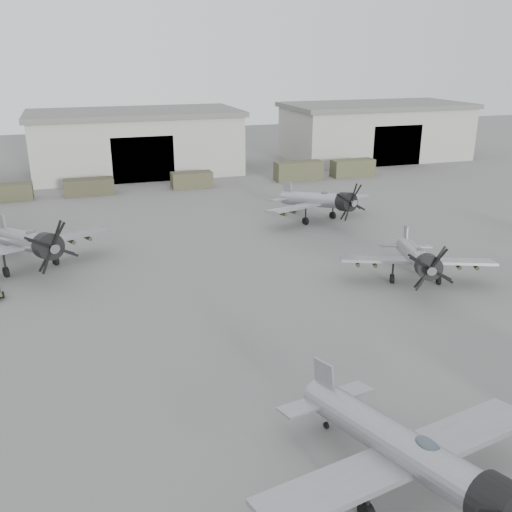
# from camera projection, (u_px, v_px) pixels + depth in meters

# --- Properties ---
(ground) EXTENTS (220.00, 220.00, 0.00)m
(ground) POSITION_uv_depth(u_px,v_px,m) (305.00, 426.00, 26.51)
(ground) COLOR #595957
(ground) RESTS_ON ground
(hangar_center) EXTENTS (29.00, 14.80, 8.70)m
(hangar_center) POSITION_uv_depth(u_px,v_px,m) (136.00, 142.00, 80.45)
(hangar_center) COLOR #A2A197
(hangar_center) RESTS_ON ground
(hangar_right) EXTENTS (29.00, 14.80, 8.70)m
(hangar_right) POSITION_uv_depth(u_px,v_px,m) (375.00, 131.00, 91.55)
(hangar_right) COLOR #A2A197
(hangar_right) RESTS_ON ground
(support_truck_2) EXTENTS (5.69, 2.20, 1.97)m
(support_truck_2) POSITION_uv_depth(u_px,v_px,m) (7.00, 192.00, 66.07)
(support_truck_2) COLOR #3F4029
(support_truck_2) RESTS_ON ground
(support_truck_3) EXTENTS (5.86, 2.20, 1.98)m
(support_truck_3) POSITION_uv_depth(u_px,v_px,m) (89.00, 187.00, 68.75)
(support_truck_3) COLOR #3B3A26
(support_truck_3) RESTS_ON ground
(support_truck_4) EXTENTS (5.15, 2.20, 2.00)m
(support_truck_4) POSITION_uv_depth(u_px,v_px,m) (192.00, 180.00, 72.44)
(support_truck_4) COLOR #44432C
(support_truck_4) RESTS_ON ground
(support_truck_5) EXTENTS (6.46, 2.20, 2.52)m
(support_truck_5) POSITION_uv_depth(u_px,v_px,m) (299.00, 171.00, 76.63)
(support_truck_5) COLOR #46472F
(support_truck_5) RESTS_ON ground
(support_truck_6) EXTENTS (5.97, 2.20, 2.34)m
(support_truck_6) POSITION_uv_depth(u_px,v_px,m) (353.00, 168.00, 79.03)
(support_truck_6) COLOR #494B31
(support_truck_6) RESTS_ON ground
(aircraft_near_1) EXTENTS (12.76, 11.49, 5.06)m
(aircraft_near_1) POSITION_uv_depth(u_px,v_px,m) (413.00, 455.00, 21.14)
(aircraft_near_1) COLOR #95989D
(aircraft_near_1) RESTS_ON ground
(aircraft_mid_2) EXTENTS (11.20, 10.13, 4.55)m
(aircraft_mid_2) POSITION_uv_depth(u_px,v_px,m) (418.00, 258.00, 41.97)
(aircraft_mid_2) COLOR #95989D
(aircraft_mid_2) RESTS_ON ground
(aircraft_far_0) EXTENTS (12.84, 11.63, 5.24)m
(aircraft_far_0) POSITION_uv_depth(u_px,v_px,m) (29.00, 242.00, 44.39)
(aircraft_far_0) COLOR gray
(aircraft_far_0) RESTS_ON ground
(aircraft_far_1) EXTENTS (12.16, 10.95, 4.86)m
(aircraft_far_1) POSITION_uv_depth(u_px,v_px,m) (321.00, 201.00, 57.50)
(aircraft_far_1) COLOR #9EA2A7
(aircraft_far_1) RESTS_ON ground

